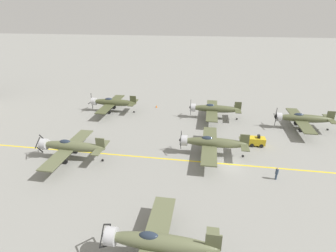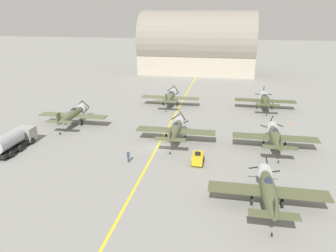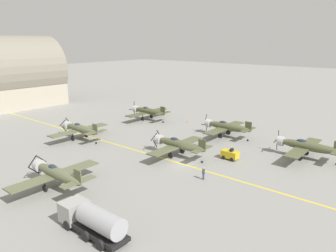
{
  "view_description": "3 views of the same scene",
  "coord_description": "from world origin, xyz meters",
  "px_view_note": "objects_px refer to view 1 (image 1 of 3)",
  "views": [
    {
      "loc": [
        -32.12,
        3.34,
        19.58
      ],
      "look_at": [
        4.34,
        9.24,
        3.27
      ],
      "focal_mm": 28.0,
      "sensor_mm": 36.0,
      "label": 1
    },
    {
      "loc": [
        9.58,
        -43.39,
        18.88
      ],
      "look_at": [
        0.69,
        4.9,
        1.63
      ],
      "focal_mm": 35.0,
      "sensor_mm": 36.0,
      "label": 2
    },
    {
      "loc": [
        -36.54,
        -27.9,
        17.9
      ],
      "look_at": [
        5.39,
        7.14,
        3.57
      ],
      "focal_mm": 35.0,
      "sensor_mm": 36.0,
      "label": 3
    }
  ],
  "objects_px": {
    "airplane_mid_left": "(158,243)",
    "airplane_near_right": "(302,118)",
    "airplane_mid_right": "(214,109)",
    "ground_crew_walking": "(277,173)",
    "airplane_mid_center": "(212,143)",
    "airplane_far_right": "(112,102)",
    "airplane_far_center": "(71,146)",
    "tow_tractor": "(256,141)",
    "traffic_cone": "(156,106)"
  },
  "relations": [
    {
      "from": "airplane_mid_left",
      "to": "airplane_mid_center",
      "type": "xyz_separation_m",
      "value": [
        18.85,
        -4.32,
        0.0
      ]
    },
    {
      "from": "airplane_mid_center",
      "to": "airplane_far_center",
      "type": "distance_m",
      "value": 20.22
    },
    {
      "from": "airplane_mid_left",
      "to": "airplane_near_right",
      "type": "distance_m",
      "value": 36.84
    },
    {
      "from": "ground_crew_walking",
      "to": "airplane_mid_left",
      "type": "bearing_deg",
      "value": 138.16
    },
    {
      "from": "airplane_near_right",
      "to": "airplane_mid_center",
      "type": "bearing_deg",
      "value": 109.23
    },
    {
      "from": "airplane_mid_right",
      "to": "airplane_far_right",
      "type": "distance_m",
      "value": 20.96
    },
    {
      "from": "airplane_far_right",
      "to": "airplane_mid_center",
      "type": "bearing_deg",
      "value": -108.65
    },
    {
      "from": "airplane_mid_right",
      "to": "ground_crew_walking",
      "type": "relative_size",
      "value": 7.07
    },
    {
      "from": "airplane_far_center",
      "to": "airplane_mid_right",
      "type": "bearing_deg",
      "value": -60.79
    },
    {
      "from": "airplane_mid_right",
      "to": "airplane_mid_center",
      "type": "distance_m",
      "value": 14.53
    },
    {
      "from": "airplane_far_center",
      "to": "airplane_far_right",
      "type": "bearing_deg",
      "value": -11.3
    },
    {
      "from": "airplane_mid_left",
      "to": "airplane_mid_center",
      "type": "bearing_deg",
      "value": -1.81
    },
    {
      "from": "airplane_mid_left",
      "to": "airplane_mid_center",
      "type": "height_order",
      "value": "same"
    },
    {
      "from": "airplane_mid_left",
      "to": "airplane_mid_center",
      "type": "distance_m",
      "value": 19.33
    },
    {
      "from": "airplane_far_right",
      "to": "airplane_mid_left",
      "type": "distance_m",
      "value": 37.67
    },
    {
      "from": "airplane_mid_right",
      "to": "tow_tractor",
      "type": "relative_size",
      "value": 4.62
    },
    {
      "from": "airplane_mid_center",
      "to": "traffic_cone",
      "type": "height_order",
      "value": "airplane_mid_center"
    },
    {
      "from": "tow_tractor",
      "to": "traffic_cone",
      "type": "height_order",
      "value": "tow_tractor"
    },
    {
      "from": "airplane_near_right",
      "to": "airplane_far_center",
      "type": "distance_m",
      "value": 39.15
    },
    {
      "from": "ground_crew_walking",
      "to": "airplane_mid_right",
      "type": "bearing_deg",
      "value": 22.07
    },
    {
      "from": "airplane_mid_left",
      "to": "tow_tractor",
      "type": "bearing_deg",
      "value": -15.1
    },
    {
      "from": "airplane_mid_right",
      "to": "airplane_far_right",
      "type": "bearing_deg",
      "value": 96.17
    },
    {
      "from": "ground_crew_walking",
      "to": "traffic_cone",
      "type": "xyz_separation_m",
      "value": [
        23.94,
        20.29,
        -0.65
      ]
    },
    {
      "from": "airplane_mid_left",
      "to": "airplane_mid_right",
      "type": "bearing_deg",
      "value": 3.32
    },
    {
      "from": "airplane_mid_center",
      "to": "airplane_far_right",
      "type": "bearing_deg",
      "value": 54.58
    },
    {
      "from": "airplane_mid_left",
      "to": "airplane_near_right",
      "type": "height_order",
      "value": "airplane_near_right"
    },
    {
      "from": "airplane_mid_right",
      "to": "airplane_mid_center",
      "type": "bearing_deg",
      "value": -173.31
    },
    {
      "from": "airplane_far_right",
      "to": "tow_tractor",
      "type": "xyz_separation_m",
      "value": [
        -10.96,
        -27.69,
        -1.22
      ]
    },
    {
      "from": "airplane_near_right",
      "to": "airplane_far_center",
      "type": "height_order",
      "value": "airplane_near_right"
    },
    {
      "from": "airplane_far_right",
      "to": "airplane_mid_center",
      "type": "xyz_separation_m",
      "value": [
        -15.06,
        -20.71,
        0.0
      ]
    },
    {
      "from": "airplane_mid_right",
      "to": "airplane_mid_center",
      "type": "xyz_separation_m",
      "value": [
        -14.53,
        0.24,
        0.0
      ]
    },
    {
      "from": "airplane_mid_left",
      "to": "tow_tractor",
      "type": "relative_size",
      "value": 4.62
    },
    {
      "from": "airplane_mid_right",
      "to": "airplane_far_center",
      "type": "bearing_deg",
      "value": 141.0
    },
    {
      "from": "airplane_far_right",
      "to": "airplane_mid_left",
      "type": "height_order",
      "value": "airplane_far_right"
    },
    {
      "from": "airplane_far_right",
      "to": "airplane_mid_left",
      "type": "bearing_deg",
      "value": -136.81
    },
    {
      "from": "airplane_mid_left",
      "to": "airplane_mid_center",
      "type": "relative_size",
      "value": 1.0
    },
    {
      "from": "airplane_far_right",
      "to": "ground_crew_walking",
      "type": "height_order",
      "value": "airplane_far_right"
    },
    {
      "from": "airplane_far_right",
      "to": "tow_tractor",
      "type": "bearing_deg",
      "value": -94.21
    },
    {
      "from": "airplane_mid_left",
      "to": "airplane_far_right",
      "type": "bearing_deg",
      "value": 36.9
    },
    {
      "from": "airplane_far_center",
      "to": "ground_crew_walking",
      "type": "relative_size",
      "value": 7.07
    },
    {
      "from": "traffic_cone",
      "to": "airplane_far_right",
      "type": "bearing_deg",
      "value": 114.71
    },
    {
      "from": "airplane_near_right",
      "to": "airplane_mid_center",
      "type": "height_order",
      "value": "airplane_near_right"
    },
    {
      "from": "airplane_near_right",
      "to": "traffic_cone",
      "type": "bearing_deg",
      "value": 58.02
    },
    {
      "from": "airplane_far_right",
      "to": "airplane_near_right",
      "type": "height_order",
      "value": "airplane_far_right"
    },
    {
      "from": "airplane_mid_left",
      "to": "airplane_far_center",
      "type": "bearing_deg",
      "value": 57.88
    },
    {
      "from": "airplane_mid_right",
      "to": "airplane_far_right",
      "type": "height_order",
      "value": "airplane_far_right"
    },
    {
      "from": "airplane_mid_left",
      "to": "ground_crew_walking",
      "type": "distance_m",
      "value": 18.69
    },
    {
      "from": "airplane_mid_right",
      "to": "airplane_far_center",
      "type": "xyz_separation_m",
      "value": [
        -18.88,
        19.99,
        0.0
      ]
    },
    {
      "from": "ground_crew_walking",
      "to": "airplane_far_right",
      "type": "bearing_deg",
      "value": 55.26
    },
    {
      "from": "airplane_near_right",
      "to": "tow_tractor",
      "type": "xyz_separation_m",
      "value": [
        -7.89,
        8.85,
        -1.22
      ]
    }
  ]
}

